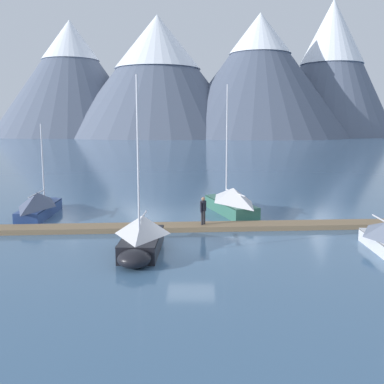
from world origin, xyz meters
The scene contains 10 objects.
ground_plane centered at (0.00, 0.00, 0.00)m, with size 700.00×700.00×0.00m, color #426689.
mountain_west_summit centered at (-63.06, 211.79, 29.79)m, with size 80.30×80.30×58.01m.
mountain_central_massif centered at (-18.39, 203.01, 30.55)m, with size 90.99×90.99×58.35m.
mountain_shoulder_ridge centered at (30.46, 197.46, 29.67)m, with size 85.34×85.34×57.94m.
mountain_east_summit centered at (69.31, 214.12, 35.96)m, with size 64.55×64.55×68.26m.
dock centered at (0.00, 4.00, 0.14)m, with size 26.38×3.79×0.30m.
sailboat_nearest_berth centered at (-10.60, 7.89, 0.83)m, with size 2.00×7.44×6.39m.
sailboat_second_berth centered at (-2.46, -1.06, 0.84)m, with size 2.08×5.74×8.60m.
sailboat_mid_dock_port centered at (2.71, 9.10, 0.90)m, with size 3.83×7.70×9.15m.
person_on_dock centered at (0.70, 4.01, 1.26)m, with size 0.38×0.52×1.69m.
Camera 1 is at (0.24, -22.90, 6.36)m, focal length 42.22 mm.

